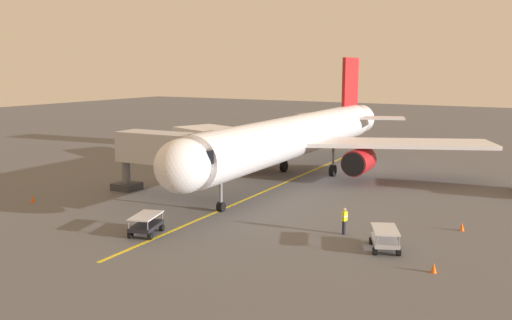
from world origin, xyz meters
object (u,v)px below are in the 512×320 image
object	(u,v)px
airplane	(297,137)
jet_bridge	(180,151)
safety_cone_nose_right	(462,227)
safety_cone_wing_port	(32,199)
baggage_cart_starboard_side	(385,239)
ground_crew_marshaller	(344,221)
safety_cone_nose_left	(434,267)
baggage_cart_near_nose	(146,224)

from	to	relation	value
airplane	jet_bridge	bearing A→B (deg)	66.63
safety_cone_nose_right	jet_bridge	bearing A→B (deg)	3.39
safety_cone_nose_right	safety_cone_wing_port	world-z (taller)	same
baggage_cart_starboard_side	airplane	bearing A→B (deg)	-50.51
ground_crew_marshaller	safety_cone_nose_right	distance (m)	7.79
ground_crew_marshaller	baggage_cart_starboard_side	xyz separation A→B (m)	(-3.15, 1.73, -0.23)
baggage_cart_starboard_side	safety_cone_nose_left	xyz separation A→B (m)	(-3.28, 2.31, -0.38)
safety_cone_wing_port	safety_cone_nose_right	bearing A→B (deg)	-164.25
safety_cone_nose_left	baggage_cart_starboard_side	bearing A→B (deg)	-35.17
safety_cone_nose_right	safety_cone_wing_port	size ratio (longest dim) A/B	1.00
airplane	safety_cone_nose_right	bearing A→B (deg)	148.63
airplane	baggage_cart_starboard_side	xyz separation A→B (m)	(-13.54, 16.42, -3.35)
ground_crew_marshaller	baggage_cart_starboard_side	size ratio (longest dim) A/B	0.58
jet_bridge	baggage_cart_near_nose	bearing A→B (deg)	115.62
baggage_cart_starboard_side	safety_cone_wing_port	world-z (taller)	baggage_cart_starboard_side
baggage_cart_starboard_side	safety_cone_nose_right	size ratio (longest dim) A/B	5.35
safety_cone_nose_left	safety_cone_nose_right	world-z (taller)	same
baggage_cart_near_nose	safety_cone_nose_left	size ratio (longest dim) A/B	5.27
jet_bridge	ground_crew_marshaller	world-z (taller)	jet_bridge
ground_crew_marshaller	safety_cone_wing_port	distance (m)	24.56
baggage_cart_starboard_side	safety_cone_nose_right	bearing A→B (deg)	-116.95
baggage_cart_near_nose	safety_cone_nose_left	bearing A→B (deg)	-172.71
airplane	safety_cone_wing_port	xyz separation A→B (m)	(13.81, 18.80, -3.73)
safety_cone_nose_right	ground_crew_marshaller	bearing A→B (deg)	35.49
jet_bridge	safety_cone_wing_port	distance (m)	12.01
safety_cone_nose_left	safety_cone_wing_port	bearing A→B (deg)	0.11
ground_crew_marshaller	safety_cone_wing_port	size ratio (longest dim) A/B	3.11
jet_bridge	baggage_cart_starboard_side	distance (m)	19.39
ground_crew_marshaller	baggage_cart_near_nose	xyz separation A→B (m)	(10.80, 6.25, -0.23)
jet_bridge	airplane	bearing A→B (deg)	-113.37
baggage_cart_near_nose	baggage_cart_starboard_side	size ratio (longest dim) A/B	0.98
jet_bridge	safety_cone_wing_port	xyz separation A→B (m)	(8.86, 7.33, -3.49)
jet_bridge	safety_cone_nose_right	distance (m)	21.98
safety_cone_nose_left	safety_cone_wing_port	size ratio (longest dim) A/B	1.00
jet_bridge	safety_cone_nose_left	bearing A→B (deg)	161.54
airplane	safety_cone_nose_left	xyz separation A→B (m)	(-16.82, 18.74, -3.73)
ground_crew_marshaller	safety_cone_nose_left	world-z (taller)	ground_crew_marshaller
airplane	baggage_cart_near_nose	xyz separation A→B (m)	(0.41, 20.94, -3.35)
jet_bridge	safety_cone_nose_right	xyz separation A→B (m)	(-21.66, -1.28, -3.49)
baggage_cart_near_nose	safety_cone_nose_left	xyz separation A→B (m)	(-17.23, -2.21, -0.38)
airplane	safety_cone_wing_port	bearing A→B (deg)	53.69
ground_crew_marshaller	safety_cone_nose_left	size ratio (longest dim) A/B	3.11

